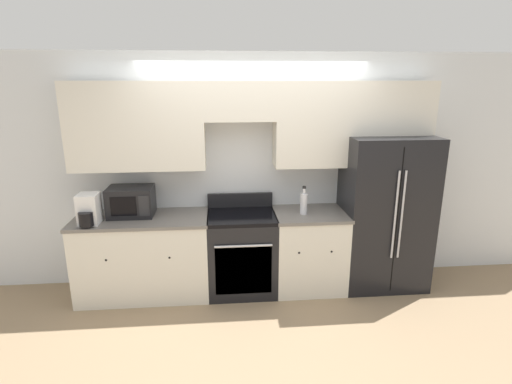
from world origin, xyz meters
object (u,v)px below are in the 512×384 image
object	(u,v)px
bottle	(304,203)
oven_range	(242,252)
refrigerator	(384,212)
microwave	(131,201)

from	to	relation	value
bottle	oven_range	bearing A→B (deg)	176.71
refrigerator	microwave	xyz separation A→B (m)	(-2.79, 0.04, 0.19)
microwave	bottle	xyz separation A→B (m)	(1.85, -0.12, -0.03)
oven_range	microwave	world-z (taller)	microwave
refrigerator	microwave	bearing A→B (deg)	179.23
oven_range	microwave	bearing A→B (deg)	176.14
refrigerator	bottle	distance (m)	0.96
bottle	microwave	bearing A→B (deg)	176.35
oven_range	refrigerator	bearing A→B (deg)	1.48
refrigerator	microwave	world-z (taller)	refrigerator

